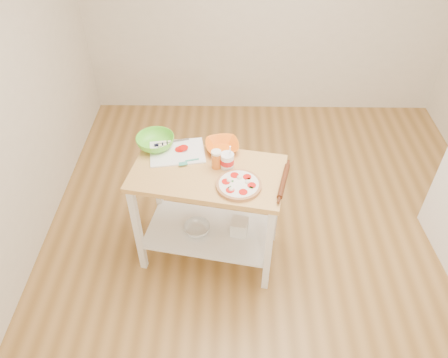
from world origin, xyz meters
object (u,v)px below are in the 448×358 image
pizza (239,185)px  shelf_bin (239,227)px  cutting_board (177,152)px  beer_pint (216,159)px  yogurt_tub (227,161)px  shelf_glass_bowl (197,229)px  prep_island (208,197)px  orange_bowl (222,146)px  green_bowl (155,142)px  spatula (188,162)px  rolling_pin (284,181)px  knife (167,143)px

pizza → shelf_bin: 0.61m
cutting_board → beer_pint: bearing=-37.6°
yogurt_tub → shelf_glass_bowl: 0.71m
prep_island → orange_bowl: (0.10, 0.25, 0.29)m
green_bowl → spatula: bearing=-37.0°
orange_bowl → green_bowl: 0.50m
green_bowl → yogurt_tub: size_ratio=1.36×
green_bowl → rolling_pin: bearing=-23.0°
spatula → yogurt_tub: 0.29m
spatula → shelf_glass_bowl: spatula is taller
cutting_board → shelf_glass_bowl: size_ratio=2.09×
green_bowl → beer_pint: size_ratio=2.01×
cutting_board → spatula: size_ratio=3.06×
pizza → cutting_board: size_ratio=0.70×
knife → yogurt_tub: bearing=-46.0°
prep_island → cutting_board: bearing=138.6°
green_bowl → yogurt_tub: bearing=-23.3°
yogurt_tub → rolling_pin: 0.42m
green_bowl → yogurt_tub: (0.54, -0.23, 0.01)m
shelf_bin → orange_bowl: bearing=118.4°
prep_island → shelf_bin: bearing=-2.0°
cutting_board → knife: (-0.08, 0.09, 0.01)m
green_bowl → yogurt_tub: yogurt_tub is taller
spatula → shelf_bin: spatula is taller
spatula → prep_island: bearing=-45.6°
cutting_board → orange_bowl: (0.34, 0.04, 0.02)m
cutting_board → knife: size_ratio=1.70×
pizza → beer_pint: (-0.16, 0.20, 0.06)m
spatula → beer_pint: (0.21, -0.04, 0.06)m
orange_bowl → shelf_glass_bowl: 0.71m
knife → yogurt_tub: 0.53m
pizza → beer_pint: beer_pint is taller
knife → rolling_pin: rolling_pin is taller
shelf_bin → green_bowl: bearing=155.8°
pizza → knife: pizza is taller
yogurt_tub → green_bowl: bearing=156.7°
yogurt_tub → shelf_bin: bearing=-29.1°
spatula → yogurt_tub: (0.28, -0.04, 0.04)m
spatula → yogurt_tub: size_ratio=0.69×
prep_island → yogurt_tub: 0.35m
prep_island → shelf_bin: prep_island is taller
rolling_pin → shelf_glass_bowl: 0.89m
pizza → knife: (-0.54, 0.46, 0.00)m
shelf_bin → spatula: bearing=166.3°
cutting_board → prep_island: bearing=-50.5°
knife → orange_bowl: size_ratio=1.05×
green_bowl → pizza: bearing=-34.9°
knife → shelf_bin: 0.87m
beer_pint → knife: bearing=146.4°
rolling_pin → beer_pint: bearing=160.7°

